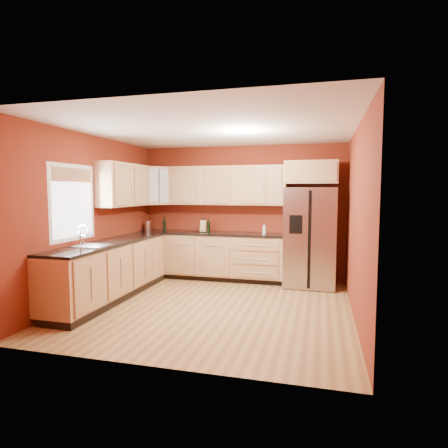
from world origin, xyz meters
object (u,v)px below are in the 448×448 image
Objects in this scene: knife_block at (203,226)px; soap_dispenser at (264,229)px; wine_bottle_a at (208,225)px; refrigerator at (310,237)px; canister_left at (148,226)px.

soap_dispenser is (1.20, -0.02, -0.03)m from knife_block.
refrigerator is at bearing -1.34° from wine_bottle_a.
canister_left is (-3.20, 0.02, 0.12)m from refrigerator.
soap_dispenser is at bearing 1.56° from canister_left.
knife_block is at bearing 177.14° from refrigerator.
wine_bottle_a is at bearing -32.42° from knife_block.
soap_dispenser is at bearing -8.57° from knife_block.
wine_bottle_a is 1.08m from soap_dispenser.
refrigerator is 10.25× the size of soap_dispenser.
wine_bottle_a is 1.28× the size of knife_block.
knife_block reaches higher than soap_dispenser.
canister_left is 0.76× the size of knife_block.
refrigerator reaches higher than wine_bottle_a.
knife_block is (-0.12, 0.06, -0.03)m from wine_bottle_a.
wine_bottle_a is at bearing 1.22° from canister_left.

